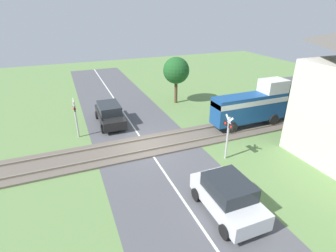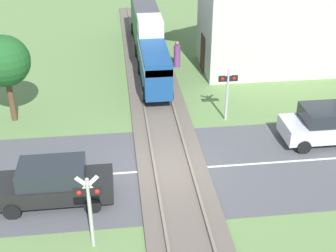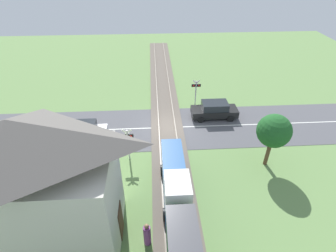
# 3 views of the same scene
# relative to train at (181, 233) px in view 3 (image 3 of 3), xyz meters

# --- Properties ---
(ground_plane) EXTENTS (60.00, 60.00, 0.00)m
(ground_plane) POSITION_rel_train_xyz_m (0.00, -11.60, -1.86)
(ground_plane) COLOR #66894C
(road_surface) EXTENTS (48.00, 6.40, 0.02)m
(road_surface) POSITION_rel_train_xyz_m (0.00, -11.60, -1.85)
(road_surface) COLOR #515156
(road_surface) RESTS_ON ground_plane
(track_bed) EXTENTS (2.80, 48.00, 0.24)m
(track_bed) POSITION_rel_train_xyz_m (0.00, -11.60, -1.80)
(track_bed) COLOR #665B51
(track_bed) RESTS_ON ground_plane
(train) EXTENTS (1.58, 12.99, 3.18)m
(train) POSITION_rel_train_xyz_m (0.00, 0.00, 0.00)
(train) COLOR navy
(train) RESTS_ON track_bed
(car_near_crossing) EXTENTS (4.23, 1.81, 1.58)m
(car_near_crossing) POSITION_rel_train_xyz_m (-4.48, -13.04, -1.05)
(car_near_crossing) COLOR black
(car_near_crossing) RESTS_ON ground_plane
(car_far_side) EXTENTS (3.63, 1.93, 1.64)m
(car_far_side) POSITION_rel_train_xyz_m (6.84, -10.16, -1.02)
(car_far_side) COLOR silver
(car_far_side) RESTS_ON ground_plane
(crossing_signal_west_approach) EXTENTS (0.90, 0.18, 2.73)m
(crossing_signal_west_approach) POSITION_rel_train_xyz_m (-3.07, -15.49, -0.10)
(crossing_signal_west_approach) COLOR #B7B7B7
(crossing_signal_west_approach) RESTS_ON ground_plane
(crossing_signal_east_approach) EXTENTS (0.90, 0.18, 2.73)m
(crossing_signal_east_approach) POSITION_rel_train_xyz_m (3.07, -7.71, -0.10)
(crossing_signal_east_approach) COLOR #B7B7B7
(crossing_signal_east_approach) RESTS_ON ground_plane
(station_building) EXTENTS (8.17, 4.71, 7.77)m
(station_building) POSITION_rel_train_xyz_m (6.89, -1.48, 1.92)
(station_building) COLOR beige
(station_building) RESTS_ON ground_plane
(pedestrian_by_station) EXTENTS (0.39, 0.39, 1.59)m
(pedestrian_by_station) POSITION_rel_train_xyz_m (1.68, -0.76, -1.14)
(pedestrian_by_station) COLOR #7F3D84
(pedestrian_by_station) RESTS_ON ground_plane
(tree_roadside_hedge) EXTENTS (2.33, 2.33, 4.17)m
(tree_roadside_hedge) POSITION_rel_train_xyz_m (-6.97, -6.50, 1.12)
(tree_roadside_hedge) COLOR brown
(tree_roadside_hedge) RESTS_ON ground_plane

